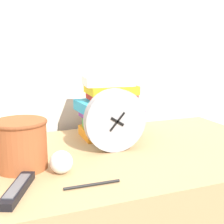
% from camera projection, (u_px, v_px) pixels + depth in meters
% --- Properties ---
extents(wall_back, '(6.00, 0.04, 2.40)m').
position_uv_depth(wall_back, '(67.00, 21.00, 1.37)').
color(wall_back, beige).
rests_on(wall_back, ground_plane).
extents(desk_clock, '(0.23, 0.04, 0.23)m').
position_uv_depth(desk_clock, '(115.00, 121.00, 1.10)').
color(desk_clock, '#99999E').
rests_on(desk_clock, desk).
extents(book_stack, '(0.27, 0.20, 0.25)m').
position_uv_depth(book_stack, '(109.00, 108.00, 1.27)').
color(book_stack, orange).
rests_on(book_stack, desk).
extents(basket, '(0.17, 0.17, 0.15)m').
position_uv_depth(basket, '(21.00, 143.00, 0.95)').
color(basket, '#994C28').
rests_on(basket, desk).
extents(tv_remote, '(0.11, 0.19, 0.02)m').
position_uv_depth(tv_remote, '(18.00, 189.00, 0.80)').
color(tv_remote, black).
rests_on(tv_remote, desk).
extents(crumpled_paper_ball, '(0.07, 0.07, 0.07)m').
position_uv_depth(crumpled_paper_ball, '(61.00, 162.00, 0.92)').
color(crumpled_paper_ball, white).
rests_on(crumpled_paper_ball, desk).
extents(pen, '(0.16, 0.01, 0.01)m').
position_uv_depth(pen, '(92.00, 185.00, 0.84)').
color(pen, black).
rests_on(pen, desk).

